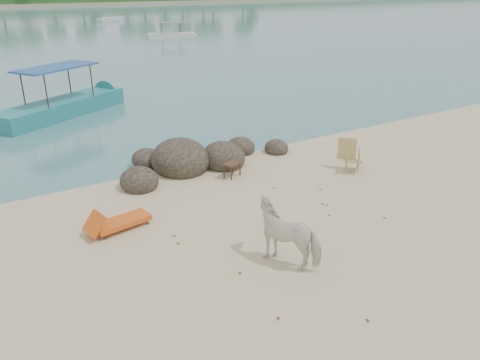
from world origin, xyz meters
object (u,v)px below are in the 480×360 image
object	(u,v)px
cow	(290,234)
lounge_chair	(122,220)
boulders	(192,160)
boat_near	(57,75)
side_table	(232,171)
deck_chair	(353,157)

from	to	relation	value
cow	lounge_chair	size ratio (longest dim) A/B	0.91
boulders	cow	bearing A→B (deg)	-96.60
lounge_chair	boat_near	distance (m)	12.44
boat_near	cow	bearing A→B (deg)	-115.73
boulders	cow	distance (m)	6.33
side_table	deck_chair	xyz separation A→B (m)	(3.61, -1.65, 0.28)
lounge_chair	deck_chair	xyz separation A→B (m)	(7.70, -0.21, 0.25)
boulders	side_table	size ratio (longest dim) A/B	10.91
side_table	cow	bearing A→B (deg)	-129.06
boulders	side_table	world-z (taller)	boulders
deck_chair	cow	bearing A→B (deg)	-103.32
boat_near	side_table	bearing A→B (deg)	-106.31
boulders	side_table	bearing A→B (deg)	-65.31
side_table	deck_chair	world-z (taller)	deck_chair
boulders	boat_near	world-z (taller)	boat_near
cow	deck_chair	xyz separation A→B (m)	(5.01, 3.16, -0.17)
lounge_chair	side_table	bearing A→B (deg)	10.04
boulders	boat_near	bearing A→B (deg)	102.96
side_table	boat_near	distance (m)	11.32
lounge_chair	boat_near	bearing A→B (deg)	74.86
deck_chair	boat_near	size ratio (longest dim) A/B	0.13
boulders	lounge_chair	distance (m)	4.49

